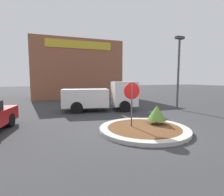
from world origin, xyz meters
TOP-DOWN VIEW (x-y plane):
  - ground_plane at (0.00, 0.00)m, footprint 120.00×120.00m
  - traffic_island at (0.00, 0.00)m, footprint 4.07×4.07m
  - stop_sign at (-0.47, 0.34)m, footprint 0.78×0.07m
  - island_shrub at (0.92, 0.37)m, footprint 0.94×0.94m
  - utility_truck at (-0.32, 5.69)m, footprint 5.71×2.88m
  - storefront_building at (-0.51, 17.05)m, footprint 10.90×6.07m
  - light_pole at (5.39, 4.19)m, footprint 0.70×0.30m

SIDE VIEW (x-z plane):
  - ground_plane at x=0.00m, z-range 0.00..0.00m
  - traffic_island at x=0.00m, z-range 0.00..0.16m
  - island_shrub at x=0.92m, z-range 0.26..1.17m
  - utility_truck at x=-0.32m, z-range 0.00..2.19m
  - stop_sign at x=-0.47m, z-range 0.44..2.67m
  - light_pole at x=5.39m, z-range 0.54..6.12m
  - storefront_building at x=-0.51m, z-range 0.00..7.20m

